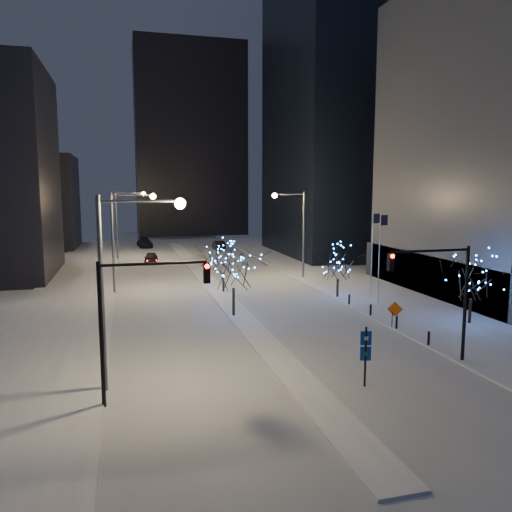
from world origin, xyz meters
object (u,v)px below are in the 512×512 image
object	(u,v)px
traffic_signal_east	(443,285)
holiday_tree_plaza_far	(338,262)
construction_sign	(395,312)
car_mid	(219,245)
wayfinding_sign	(366,350)
car_far	(145,243)
holiday_tree_median_near	(233,266)
traffic_signal_west	(135,307)
car_near	(151,258)
street_lamp_w_mid	(123,228)
holiday_tree_median_far	(223,258)
street_lamp_w_near	(123,265)
street_lamp_w_far	(124,215)
street_lamp_east	(296,223)
holiday_tree_plaza_near	(472,277)

from	to	relation	value
traffic_signal_east	holiday_tree_plaza_far	xyz separation A→B (m)	(1.56, 18.21, -1.33)
construction_sign	car_mid	bearing A→B (deg)	114.78
traffic_signal_east	wayfinding_sign	size ratio (longest dim) A/B	2.17
car_far	holiday_tree_median_near	world-z (taller)	holiday_tree_median_near
traffic_signal_west	holiday_tree_median_near	size ratio (longest dim) A/B	1.15
car_near	street_lamp_w_mid	bearing A→B (deg)	-95.67
holiday_tree_median_near	holiday_tree_plaza_far	world-z (taller)	holiday_tree_median_near
holiday_tree_median_far	car_near	bearing A→B (deg)	105.25
street_lamp_w_near	car_far	world-z (taller)	street_lamp_w_near
street_lamp_w_far	car_near	xyz separation A→B (m)	(3.49, -5.87, -5.73)
construction_sign	street_lamp_east	bearing A→B (deg)	111.07
street_lamp_w_mid	traffic_signal_west	bearing A→B (deg)	-88.94
traffic_signal_east	holiday_tree_median_far	xyz separation A→B (m)	(-8.44, 23.31, -1.24)
street_lamp_w_mid	traffic_signal_east	bearing A→B (deg)	-55.49
wayfinding_sign	construction_sign	bearing A→B (deg)	66.13
holiday_tree_plaza_far	construction_sign	bearing A→B (deg)	-91.07
street_lamp_w_mid	car_near	distance (m)	20.28
street_lamp_w_far	street_lamp_w_near	bearing A→B (deg)	-90.00
traffic_signal_east	holiday_tree_median_near	size ratio (longest dim) A/B	1.15
traffic_signal_west	car_mid	distance (m)	61.32
street_lamp_east	car_mid	distance (m)	30.10
street_lamp_east	holiday_tree_median_far	xyz separation A→B (m)	(-9.58, -5.69, -2.93)
holiday_tree_median_near	holiday_tree_plaza_near	size ratio (longest dim) A/B	1.02
construction_sign	wayfinding_sign	bearing A→B (deg)	-106.92
street_lamp_w_far	street_lamp_east	size ratio (longest dim) A/B	1.00
street_lamp_w_mid	construction_sign	bearing A→B (deg)	-43.94
car_mid	wayfinding_sign	distance (m)	60.37
traffic_signal_west	holiday_tree_median_far	bearing A→B (deg)	69.81
car_far	holiday_tree_plaza_near	bearing A→B (deg)	-76.22
holiday_tree_median_far	wayfinding_sign	xyz separation A→B (m)	(2.62, -25.23, -1.54)
car_mid	traffic_signal_west	bearing A→B (deg)	75.42
street_lamp_w_near	holiday_tree_median_far	xyz separation A→B (m)	(9.44, 22.31, -2.98)
street_lamp_w_near	car_near	xyz separation A→B (m)	(3.49, 44.13, -5.73)
street_lamp_w_far	holiday_tree_plaza_far	distance (m)	38.24
street_lamp_east	traffic_signal_west	size ratio (longest dim) A/B	1.43
traffic_signal_west	holiday_tree_median_far	world-z (taller)	traffic_signal_west
traffic_signal_west	street_lamp_w_far	bearing A→B (deg)	90.55
holiday_tree_median_far	construction_sign	bearing A→B (deg)	-58.27
street_lamp_w_mid	holiday_tree_plaza_near	bearing A→B (deg)	-36.78
car_mid	construction_sign	size ratio (longest dim) A/B	2.47
street_lamp_w_near	car_mid	bearing A→B (deg)	74.95
car_mid	street_lamp_w_near	bearing A→B (deg)	74.48
traffic_signal_west	traffic_signal_east	bearing A→B (deg)	3.29
holiday_tree_plaza_near	wayfinding_sign	xyz separation A→B (m)	(-13.32, -8.96, -1.75)
traffic_signal_east	car_near	bearing A→B (deg)	107.68
street_lamp_east	holiday_tree_median_far	bearing A→B (deg)	-149.30
holiday_tree_median_far	street_lamp_w_far	bearing A→B (deg)	108.82
holiday_tree_median_near	wayfinding_sign	world-z (taller)	holiday_tree_median_near
street_lamp_w_mid	car_near	xyz separation A→B (m)	(3.49, 19.13, -5.73)
car_near	construction_sign	bearing A→B (deg)	-62.64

